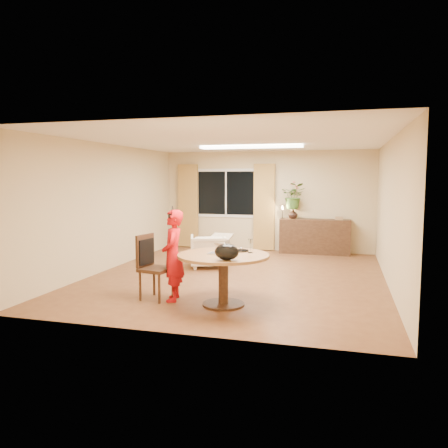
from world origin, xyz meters
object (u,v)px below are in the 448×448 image
object	(u,v)px
dining_table	(223,265)
child	(173,255)
sideboard	(315,237)
armchair	(208,251)
dining_chair	(156,267)

from	to	relation	value
dining_table	child	bearing A→B (deg)	175.83
sideboard	armchair	bearing A→B (deg)	-132.49
dining_table	sideboard	distance (m)	5.05
child	armchair	world-z (taller)	child
armchair	sideboard	distance (m)	3.10
dining_table	sideboard	bearing A→B (deg)	78.34
dining_chair	sideboard	xyz separation A→B (m)	(2.12, 4.90, -0.07)
armchair	sideboard	xyz separation A→B (m)	(2.09, 2.28, 0.09)
dining_chair	sideboard	world-z (taller)	dining_chair
dining_table	armchair	distance (m)	2.88
sideboard	dining_chair	bearing A→B (deg)	-113.37
dining_table	child	world-z (taller)	child
child	dining_table	bearing A→B (deg)	70.24
armchair	dining_chair	bearing A→B (deg)	70.05
dining_table	child	distance (m)	0.83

